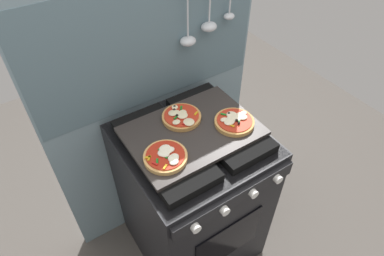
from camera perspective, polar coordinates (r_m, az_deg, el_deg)
The scene contains 7 objects.
ground_plane at distance 2.12m, azimuth -0.00°, elevation -18.42°, with size 4.00×4.00×0.00m, color #4C4742.
kitchen_backsplash at distance 1.68m, azimuth -6.16°, elevation 3.21°, with size 1.10×0.09×1.55m.
stove at distance 1.74m, azimuth 0.03°, elevation -11.48°, with size 0.60×0.64×0.90m.
baking_tray at distance 1.39m, azimuth -0.00°, elevation -0.54°, with size 0.54×0.38×0.02m, color #2D2826.
pizza_left at distance 1.26m, azimuth -4.52°, elevation -4.86°, with size 0.17×0.17×0.03m.
pizza_right at distance 1.41m, azimuth 7.31°, elevation 1.21°, with size 0.17×0.17×0.03m.
pizza_center at distance 1.42m, azimuth -1.97°, elevation 1.92°, with size 0.17×0.17×0.03m.
Camera 1 is at (-0.54, -0.83, 1.87)m, focal length 30.98 mm.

